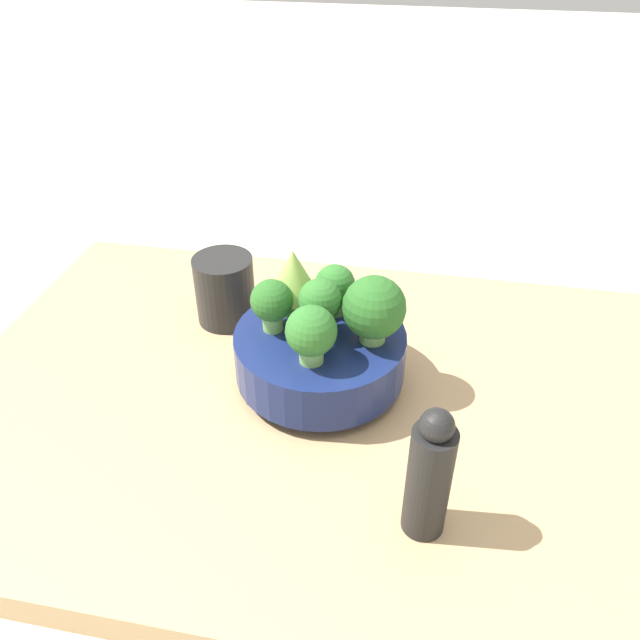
% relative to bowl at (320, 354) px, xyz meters
% --- Properties ---
extents(ground_plane, '(6.00, 6.00, 0.00)m').
position_rel_bowl_xyz_m(ground_plane, '(-0.03, 0.02, -0.08)').
color(ground_plane, beige).
extents(table, '(0.94, 0.61, 0.04)m').
position_rel_bowl_xyz_m(table, '(-0.03, 0.02, -0.06)').
color(table, tan).
rests_on(table, ground_plane).
extents(bowl, '(0.20, 0.20, 0.07)m').
position_rel_bowl_xyz_m(bowl, '(0.00, 0.00, 0.00)').
color(bowl, navy).
rests_on(bowl, table).
extents(broccoli_floret_back, '(0.06, 0.06, 0.07)m').
position_rel_bowl_xyz_m(broccoli_floret_back, '(0.00, 0.05, 0.07)').
color(broccoli_floret_back, '#7AB256').
rests_on(broccoli_floret_back, bowl).
extents(broccoli_floret_center, '(0.05, 0.05, 0.07)m').
position_rel_bowl_xyz_m(broccoli_floret_center, '(-0.00, -0.00, 0.07)').
color(broccoli_floret_center, '#7AB256').
rests_on(broccoli_floret_center, bowl).
extents(broccoli_floret_left, '(0.07, 0.07, 0.08)m').
position_rel_bowl_xyz_m(broccoli_floret_left, '(-0.06, -0.00, 0.07)').
color(broccoli_floret_left, '#7AB256').
rests_on(broccoli_floret_left, bowl).
extents(broccoli_floret_right, '(0.05, 0.05, 0.06)m').
position_rel_bowl_xyz_m(broccoli_floret_right, '(0.06, 0.00, 0.07)').
color(broccoli_floret_right, '#7AB256').
rests_on(broccoli_floret_right, bowl).
extents(broccoli_floret_front, '(0.05, 0.05, 0.06)m').
position_rel_bowl_xyz_m(broccoli_floret_front, '(-0.01, -0.05, 0.07)').
color(broccoli_floret_front, '#6BA34C').
rests_on(broccoli_floret_front, bowl).
extents(romanesco_piece_near, '(0.06, 0.06, 0.09)m').
position_rel_bowl_xyz_m(romanesco_piece_near, '(0.04, -0.03, 0.09)').
color(romanesco_piece_near, '#6BA34C').
rests_on(romanesco_piece_near, bowl).
extents(cup, '(0.08, 0.08, 0.10)m').
position_rel_bowl_xyz_m(cup, '(0.15, -0.11, 0.01)').
color(cup, black).
rests_on(cup, table).
extents(pepper_mill, '(0.04, 0.04, 0.15)m').
position_rel_bowl_xyz_m(pepper_mill, '(-0.14, 0.19, 0.03)').
color(pepper_mill, black).
rests_on(pepper_mill, table).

